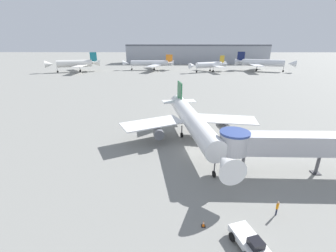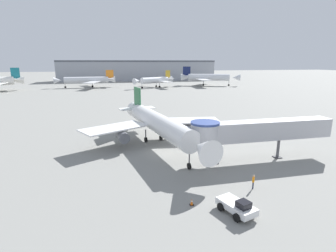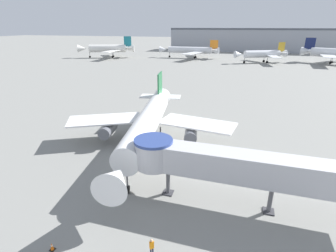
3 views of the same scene
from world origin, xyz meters
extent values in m
plane|color=gray|center=(0.00, 0.00, 0.00)|extent=(800.00, 800.00, 0.00)
cylinder|color=white|center=(0.03, 3.72, 4.02)|extent=(7.26, 23.86, 3.32)
cone|color=white|center=(2.55, -11.04, 4.02)|extent=(3.89, 4.16, 3.32)
cone|color=white|center=(-2.16, 16.51, 4.02)|extent=(4.12, 5.47, 3.32)
cube|color=white|center=(-7.56, 4.87, 3.44)|extent=(12.35, 9.80, 0.22)
cube|color=white|center=(6.80, 7.33, 3.44)|extent=(11.87, 6.73, 0.22)
cube|color=#1E6638|center=(-2.12, 16.27, 7.01)|extent=(0.94, 4.18, 4.32)
cube|color=white|center=(-2.20, 16.76, 4.60)|extent=(8.03, 4.18, 0.18)
cylinder|color=#565960|center=(-6.46, 3.74, 2.28)|extent=(2.51, 4.44, 1.83)
cylinder|color=#565960|center=(6.13, 5.89, 2.28)|extent=(2.51, 4.44, 1.83)
cylinder|color=#4C4C51|center=(1.94, -7.49, 1.41)|extent=(0.18, 0.18, 1.91)
cylinder|color=black|center=(1.94, -7.49, 0.45)|extent=(0.41, 0.93, 0.90)
cylinder|color=#4C4C51|center=(-1.95, 6.38, 1.41)|extent=(0.22, 0.22, 1.91)
cylinder|color=black|center=(-1.95, 6.38, 0.45)|extent=(0.55, 0.95, 0.90)
cylinder|color=#4C4C51|center=(1.00, 6.88, 1.41)|extent=(0.22, 0.22, 1.91)
cylinder|color=black|center=(1.00, 6.88, 0.45)|extent=(0.55, 0.95, 0.90)
cube|color=#B7B7BC|center=(14.65, -6.33, 4.58)|extent=(20.14, 2.83, 2.80)
cylinder|color=#B7B7BC|center=(4.60, -6.22, 4.58)|extent=(3.90, 3.90, 2.80)
cylinder|color=navy|center=(4.60, -6.22, 6.13)|extent=(4.10, 4.10, 0.30)
cylinder|color=#56565B|center=(6.20, -6.24, 1.59)|extent=(0.44, 0.44, 3.18)
cube|color=#333338|center=(6.20, -6.24, 0.06)|extent=(1.10, 1.10, 0.12)
cylinder|color=#56565B|center=(16.66, -6.35, 1.59)|extent=(0.44, 0.44, 3.18)
cube|color=#333338|center=(16.66, -6.35, 0.06)|extent=(1.10, 1.10, 0.12)
cube|color=silver|center=(3.04, -18.91, 0.74)|extent=(3.02, 4.35, 0.67)
cube|color=black|center=(3.31, -19.76, 1.38)|extent=(1.43, 1.40, 0.60)
cylinder|color=black|center=(2.45, -20.24, 0.41)|extent=(0.54, 0.87, 0.82)
cylinder|color=black|center=(4.30, -19.65, 0.41)|extent=(0.54, 0.87, 0.82)
cylinder|color=black|center=(1.78, -18.17, 0.41)|extent=(0.54, 0.87, 0.82)
cylinder|color=black|center=(3.64, -17.58, 0.41)|extent=(0.54, 0.87, 0.82)
cube|color=black|center=(-0.70, -16.51, 0.02)|extent=(0.42, 0.42, 0.04)
cone|color=orange|center=(-0.70, -16.51, 0.37)|extent=(0.29, 0.29, 0.66)
cylinder|color=white|center=(-0.70, -16.51, 0.45)|extent=(0.16, 0.16, 0.08)
cube|color=black|center=(3.12, -18.89, 0.02)|extent=(0.51, 0.51, 0.04)
cone|color=orange|center=(3.12, -18.89, 0.44)|extent=(0.35, 0.35, 0.79)
cylinder|color=white|center=(3.12, -18.89, 0.53)|extent=(0.19, 0.19, 0.09)
cube|color=black|center=(10.26, 3.50, 0.02)|extent=(0.42, 0.42, 0.04)
cone|color=orange|center=(10.26, 3.50, 0.37)|extent=(0.29, 0.29, 0.66)
cylinder|color=white|center=(10.26, 3.50, 0.45)|extent=(0.16, 0.16, 0.08)
cylinder|color=#1E2338|center=(7.46, -14.69, 0.42)|extent=(0.12, 0.12, 0.84)
cylinder|color=#1E2338|center=(7.33, -14.81, 0.42)|extent=(0.12, 0.12, 0.84)
cube|color=orange|center=(7.40, -14.75, 1.17)|extent=(0.37, 0.37, 0.66)
sphere|color=tan|center=(7.40, -14.75, 1.62)|extent=(0.23, 0.23, 0.23)
cone|color=white|center=(-53.19, 113.16, 5.08)|extent=(7.39, 6.14, 4.22)
cube|color=#19707F|center=(-53.48, 113.05, 8.88)|extent=(3.94, 1.65, 5.48)
cube|color=white|center=(-52.89, 113.27, 5.82)|extent=(6.11, 10.25, 0.18)
cylinder|color=silver|center=(19.46, 110.58, 4.28)|extent=(17.66, 11.48, 3.47)
cone|color=silver|center=(8.51, 104.84, 4.28)|extent=(5.00, 4.85, 3.47)
cone|color=silver|center=(28.56, 115.34, 4.28)|extent=(6.23, 5.49, 3.47)
cube|color=silver|center=(18.07, 118.10, 3.68)|extent=(11.00, 10.89, 0.22)
cube|color=silver|center=(24.85, 105.15, 3.68)|extent=(6.15, 11.71, 0.22)
cube|color=gold|center=(28.33, 115.22, 7.41)|extent=(3.24, 1.85, 4.52)
cube|color=silver|center=(28.79, 115.46, 4.89)|extent=(5.70, 7.86, 0.18)
cylinder|color=#4C4C51|center=(11.41, 106.36, 1.55)|extent=(0.18, 0.18, 2.00)
cylinder|color=black|center=(11.41, 106.36, 0.55)|extent=(1.10, 0.74, 1.10)
cylinder|color=#4C4C51|center=(20.74, 113.01, 1.55)|extent=(0.22, 0.22, 2.00)
cylinder|color=black|center=(20.74, 113.01, 0.55)|extent=(1.16, 0.86, 1.10)
cylinder|color=#4C4C51|center=(22.19, 110.24, 1.55)|extent=(0.22, 0.22, 2.00)
cylinder|color=black|center=(22.19, 110.24, 0.55)|extent=(1.16, 0.86, 1.10)
cylinder|color=silver|center=(-18.79, 120.28, 4.39)|extent=(24.65, 4.46, 3.57)
cone|color=silver|center=(-34.44, 119.71, 4.39)|extent=(4.06, 3.71, 3.57)
cone|color=silver|center=(-5.29, 120.77, 4.39)|extent=(5.48, 3.76, 3.57)
cube|color=silver|center=(-15.93, 130.19, 3.77)|extent=(10.58, 16.90, 0.22)
cube|color=silver|center=(-15.23, 110.61, 3.77)|extent=(9.60, 16.89, 0.22)
cube|color=orange|center=(-5.55, 120.76, 7.61)|extent=(4.40, 0.40, 4.64)
cube|color=silver|center=(-5.02, 120.78, 5.02)|extent=(3.47, 11.00, 0.18)
cylinder|color=#4C4C51|center=(-30.64, 119.85, 1.58)|extent=(0.18, 0.18, 2.05)
cylinder|color=black|center=(-30.64, 119.85, 0.55)|extent=(1.11, 0.30, 1.10)
cylinder|color=#4C4C51|center=(-15.79, 122.00, 1.58)|extent=(0.22, 0.22, 2.05)
cylinder|color=black|center=(-15.79, 122.00, 0.55)|extent=(1.11, 0.44, 1.10)
cylinder|color=#4C4C51|center=(-15.67, 118.79, 1.58)|extent=(0.22, 0.22, 2.05)
cylinder|color=black|center=(-15.67, 118.79, 0.55)|extent=(1.11, 0.44, 1.10)
cylinder|color=silver|center=(54.59, 115.42, 5.12)|extent=(24.99, 13.74, 4.25)
cone|color=silver|center=(69.98, 108.94, 5.12)|extent=(5.96, 5.73, 4.25)
cone|color=silver|center=(41.55, 120.91, 5.12)|extent=(7.53, 6.39, 4.25)
cube|color=silver|center=(48.02, 107.73, 4.38)|extent=(7.06, 15.46, 0.22)
cube|color=silver|center=(55.50, 125.50, 4.38)|extent=(14.23, 15.17, 0.22)
cube|color=#141E4C|center=(41.85, 120.79, 8.94)|extent=(4.45, 2.06, 5.53)
cube|color=silver|center=(41.26, 121.04, 5.86)|extent=(7.01, 10.70, 0.18)
cylinder|color=#4C4C51|center=(66.08, 110.59, 1.77)|extent=(0.18, 0.18, 2.44)
cylinder|color=black|center=(66.08, 110.59, 0.55)|extent=(1.11, 0.67, 1.10)
cylinder|color=#4C4C51|center=(50.93, 114.89, 1.77)|extent=(0.22, 0.22, 2.44)
cylinder|color=black|center=(50.93, 114.89, 0.55)|extent=(1.17, 0.80, 1.10)
cylinder|color=#4C4C51|center=(52.42, 118.41, 1.77)|extent=(0.22, 0.22, 2.44)
cylinder|color=black|center=(52.42, 118.41, 0.55)|extent=(1.17, 0.80, 1.10)
cube|color=#999EA8|center=(18.32, 175.00, 7.24)|extent=(122.04, 20.54, 14.49)
cube|color=#4C515B|center=(18.32, 175.00, 15.09)|extent=(122.04, 20.95, 1.20)
camera|label=1|loc=(-4.04, -34.37, 17.60)|focal=24.00mm
camera|label=2|loc=(-8.79, -39.65, 14.41)|focal=28.00mm
camera|label=3|loc=(13.18, -29.58, 17.32)|focal=28.00mm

